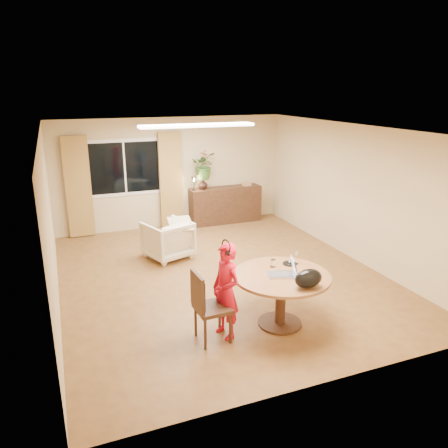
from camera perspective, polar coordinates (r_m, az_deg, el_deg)
name	(u,v)px	position (r m, az deg, el deg)	size (l,w,h in m)	color
floor	(220,275)	(7.95, -0.47, -6.70)	(6.50, 6.50, 0.00)	brown
ceiling	(220,129)	(7.29, -0.52, 12.31)	(6.50, 6.50, 0.00)	white
wall_back	(172,173)	(10.54, -6.85, 6.64)	(5.50, 5.50, 0.00)	tan
wall_left	(49,223)	(7.06, -21.84, 0.10)	(6.50, 6.50, 0.00)	tan
wall_right	(352,192)	(8.85, 16.43, 3.97)	(6.50, 6.50, 0.00)	tan
window	(125,168)	(10.27, -12.85, 7.18)	(1.70, 0.03, 1.30)	white
curtain_left	(78,187)	(10.17, -18.50, 4.57)	(0.55, 0.08, 2.25)	brown
curtain_right	(171,180)	(10.47, -6.95, 5.70)	(0.55, 0.08, 2.25)	brown
ceiling_panel	(197,125)	(8.42, -3.50, 12.73)	(2.20, 0.35, 0.05)	white
dining_table	(281,285)	(6.20, 7.48, -7.95)	(1.36, 1.36, 0.77)	brown
dining_chair	(213,306)	(5.84, -1.51, -10.68)	(0.48, 0.44, 1.00)	black
child	(226,291)	(5.87, 0.27, -8.74)	(0.32, 0.48, 1.33)	#B80E1A
laptop	(281,266)	(6.06, 7.52, -5.52)	(0.39, 0.26, 0.26)	#B7B7BC
tumbler	(273,263)	(6.35, 6.42, -5.11)	(0.08, 0.08, 0.11)	white
wine_glass	(296,258)	(6.48, 9.44, -4.37)	(0.07, 0.07, 0.19)	white
pot_lid	(289,263)	(6.48, 8.55, -5.08)	(0.20, 0.20, 0.03)	white
handbag	(308,278)	(5.75, 10.96, -7.00)	(0.38, 0.22, 0.26)	black
armchair	(168,239)	(8.70, -7.39, -2.00)	(0.81, 0.83, 0.76)	beige
throw	(180,220)	(8.56, -5.72, 0.53)	(0.45, 0.55, 0.03)	beige
sideboard	(225,205)	(10.89, 0.17, 2.52)	(1.79, 0.44, 0.89)	black
vase	(203,184)	(10.57, -2.79, 5.21)	(0.24, 0.24, 0.25)	black
bouquet	(204,165)	(10.49, -2.59, 7.66)	(0.59, 0.51, 0.66)	#2F5D22
book_stack	(247,184)	(11.00, 2.97, 5.26)	(0.21, 0.16, 0.09)	#966D4C
desk_lamp	(194,183)	(10.44, -3.95, 5.30)	(0.14, 0.14, 0.34)	black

